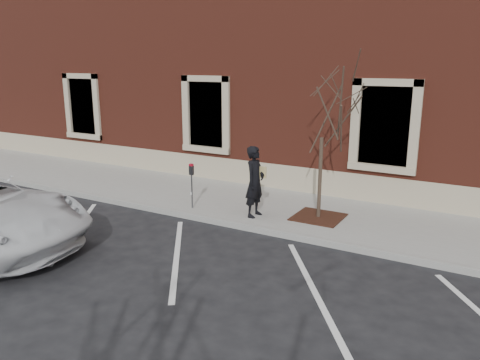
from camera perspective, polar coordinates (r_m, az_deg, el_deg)
The scene contains 9 objects.
ground at distance 12.22m, azimuth -1.41°, elevation -5.61°, with size 120.00×120.00×0.00m, color #28282B.
sidewalk_near at distance 13.65m, azimuth 2.41°, elevation -3.15°, with size 40.00×3.50×0.15m, color #A6A39C.
curb_near at distance 12.16m, azimuth -1.54°, elevation -5.34°, with size 40.00×0.12×0.15m, color #9E9E99.
parking_stripes at distance 10.54m, azimuth -7.72°, elevation -9.06°, with size 28.00×4.40×0.01m, color silver, non-canonical shape.
building_civic at distance 18.55m, azimuth 11.39°, elevation 13.48°, with size 40.00×8.62×8.00m.
man at distance 12.26m, azimuth 1.84°, elevation -0.21°, with size 0.69×0.45×1.88m, color black.
parking_meter at distance 13.01m, azimuth -5.92°, elevation 0.30°, with size 0.12×0.09×1.27m.
tree_grate at distance 12.55m, azimuth 9.52°, elevation -4.46°, with size 1.24×1.24×0.03m, color #3E1E13.
sapling at distance 11.98m, azimuth 10.05°, elevation 7.84°, with size 2.32×2.32×3.87m.
Camera 1 is at (6.00, -9.81, 4.14)m, focal length 35.00 mm.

